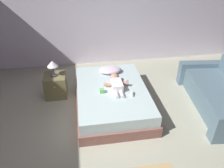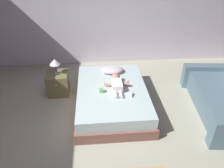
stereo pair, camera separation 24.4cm
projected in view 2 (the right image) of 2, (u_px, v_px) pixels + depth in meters
name	position (u px, v px, depth m)	size (l,w,h in m)	color
ground_plane	(99.00, 146.00, 3.47)	(8.00, 8.00, 0.00)	#A4A48E
wall_behind_bed	(92.00, 7.00, 5.22)	(8.00, 0.12, 2.89)	silver
bed	(112.00, 97.00, 4.24)	(1.35, 1.94, 0.41)	brown
pillow	(112.00, 70.00, 4.61)	(0.47, 0.31, 0.13)	silver
baby	(117.00, 83.00, 4.14)	(0.48, 0.66, 0.18)	white
toothbrush	(127.00, 82.00, 4.31)	(0.07, 0.12, 0.02)	#B03BAD
nightstand	(58.00, 83.00, 4.61)	(0.43, 0.46, 0.47)	brown
lamp	(55.00, 63.00, 4.34)	(0.21, 0.21, 0.33)	#333338
toy_block	(101.00, 90.00, 4.00)	(0.08, 0.08, 0.08)	#60B55C
baby_bottle	(131.00, 94.00, 3.91)	(0.09, 0.12, 0.07)	white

